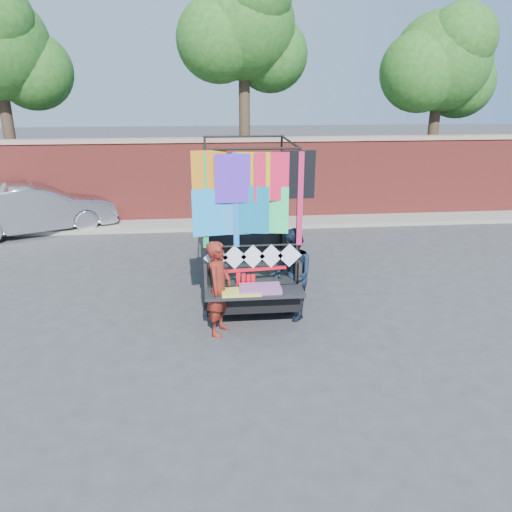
{
  "coord_description": "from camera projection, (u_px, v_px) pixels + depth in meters",
  "views": [
    {
      "loc": [
        -0.28,
        -8.71,
        4.19
      ],
      "look_at": [
        0.56,
        -0.13,
        1.2
      ],
      "focal_mm": 35.0,
      "sensor_mm": 36.0,
      "label": 1
    }
  ],
  "objects": [
    {
      "name": "brick_wall",
      "position": [
        216.0,
        179.0,
        15.73
      ],
      "size": [
        30.0,
        0.45,
        2.61
      ],
      "color": "#9C332D",
      "rests_on": "ground"
    },
    {
      "name": "pickup_truck",
      "position": [
        243.0,
        241.0,
        11.27
      ],
      "size": [
        2.02,
        5.08,
        3.2
      ],
      "color": "black",
      "rests_on": "ground"
    },
    {
      "name": "tree_mid",
      "position": [
        245.0,
        32.0,
        15.45
      ],
      "size": [
        4.2,
        3.3,
        7.73
      ],
      "color": "#38281C",
      "rests_on": "ground"
    },
    {
      "name": "streamer_bundle",
      "position": [
        250.0,
        281.0,
        8.86
      ],
      "size": [
        1.06,
        0.16,
        0.73
      ],
      "color": "red",
      "rests_on": "ground"
    },
    {
      "name": "curb",
      "position": [
        218.0,
        224.0,
        15.49
      ],
      "size": [
        30.0,
        1.2,
        0.12
      ],
      "primitive_type": "cube",
      "color": "gray",
      "rests_on": "ground"
    },
    {
      "name": "ground",
      "position": [
        226.0,
        314.0,
        9.59
      ],
      "size": [
        90.0,
        90.0,
        0.0
      ],
      "primitive_type": "plane",
      "color": "#38383A",
      "rests_on": "ground"
    },
    {
      "name": "man",
      "position": [
        292.0,
        275.0,
        9.17
      ],
      "size": [
        0.83,
        0.97,
        1.72
      ],
      "primitive_type": "imported",
      "rotation": [
        0.0,
        0.0,
        -1.33
      ],
      "color": "#131E30",
      "rests_on": "ground"
    },
    {
      "name": "woman",
      "position": [
        219.0,
        288.0,
        8.6
      ],
      "size": [
        0.6,
        0.72,
        1.69
      ],
      "primitive_type": "imported",
      "rotation": [
        0.0,
        0.0,
        1.2
      ],
      "color": "maroon",
      "rests_on": "ground"
    },
    {
      "name": "tree_right",
      "position": [
        442.0,
        65.0,
        16.36
      ],
      "size": [
        4.2,
        3.3,
        6.62
      ],
      "color": "#38281C",
      "rests_on": "ground"
    },
    {
      "name": "sedan",
      "position": [
        36.0,
        209.0,
        14.59
      ],
      "size": [
        4.65,
        3.17,
        1.45
      ],
      "primitive_type": "imported",
      "rotation": [
        0.0,
        0.0,
        1.98
      ],
      "color": "#B9BAC0",
      "rests_on": "ground"
    }
  ]
}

